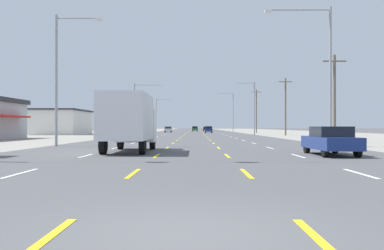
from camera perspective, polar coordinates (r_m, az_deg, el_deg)
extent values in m
plane|color=#4C4C4F|center=(71.49, 0.33, -1.39)|extent=(572.00, 572.00, 0.00)
cube|color=gray|center=(75.71, -18.76, -1.31)|extent=(28.00, 440.00, 0.01)
cube|color=gray|center=(75.60, 19.44, -1.31)|extent=(28.00, 440.00, 0.01)
cube|color=white|center=(13.68, -23.01, -6.29)|extent=(0.14, 2.60, 0.01)
cube|color=white|center=(20.75, -14.71, -4.22)|extent=(0.14, 2.60, 0.01)
cube|color=white|center=(28.05, -10.69, -3.18)|extent=(0.14, 2.60, 0.01)
cube|color=white|center=(35.43, -8.34, -2.57)|extent=(0.14, 2.60, 0.01)
cube|color=white|center=(42.85, -6.81, -2.16)|extent=(0.14, 2.60, 0.01)
cube|color=white|center=(50.29, -5.73, -1.87)|extent=(0.14, 2.60, 0.01)
cube|color=white|center=(57.75, -4.92, -1.66)|extent=(0.14, 2.60, 0.01)
cube|color=white|center=(65.22, -4.30, -1.50)|extent=(0.14, 2.60, 0.01)
cube|color=white|center=(72.70, -3.81, -1.37)|extent=(0.14, 2.60, 0.01)
cube|color=white|center=(80.18, -3.41, -1.26)|extent=(0.14, 2.60, 0.01)
cube|color=white|center=(87.66, -3.08, -1.17)|extent=(0.14, 2.60, 0.01)
cube|color=white|center=(95.14, -2.80, -1.10)|extent=(0.14, 2.60, 0.01)
cube|color=white|center=(102.63, -2.56, -1.03)|extent=(0.14, 2.60, 0.01)
cube|color=white|center=(110.12, -2.36, -0.98)|extent=(0.14, 2.60, 0.01)
cube|color=white|center=(117.61, -2.18, -0.93)|extent=(0.14, 2.60, 0.01)
cube|color=white|center=(125.10, -2.02, -0.89)|extent=(0.14, 2.60, 0.01)
cube|color=white|center=(132.60, -1.88, -0.85)|extent=(0.14, 2.60, 0.01)
cube|color=white|center=(140.09, -1.75, -0.82)|extent=(0.14, 2.60, 0.01)
cube|color=white|center=(147.59, -1.64, -0.79)|extent=(0.14, 2.60, 0.01)
cube|color=white|center=(155.08, -1.54, -0.76)|extent=(0.14, 2.60, 0.01)
cube|color=white|center=(162.58, -1.45, -0.74)|extent=(0.14, 2.60, 0.01)
cube|color=white|center=(170.07, -1.36, -0.71)|extent=(0.14, 2.60, 0.01)
cube|color=white|center=(177.57, -1.29, -0.69)|extent=(0.14, 2.60, 0.01)
cube|color=white|center=(185.06, -1.22, -0.67)|extent=(0.14, 2.60, 0.01)
cube|color=white|center=(192.56, -1.15, -0.66)|extent=(0.14, 2.60, 0.01)
cube|color=white|center=(200.06, -1.09, -0.64)|extent=(0.14, 2.60, 0.01)
cube|color=white|center=(207.55, -1.03, -0.62)|extent=(0.14, 2.60, 0.01)
cube|color=white|center=(215.05, -0.98, -0.61)|extent=(0.14, 2.60, 0.01)
cube|color=white|center=(222.55, -0.93, -0.60)|extent=(0.14, 2.60, 0.01)
cube|color=yellow|center=(5.53, -20.62, -15.40)|extent=(0.14, 2.60, 0.01)
cube|color=yellow|center=(12.71, -8.28, -6.77)|extent=(0.14, 2.60, 0.01)
cube|color=yellow|center=(20.12, -5.02, -4.35)|extent=(0.14, 2.60, 0.01)
cube|color=yellow|center=(27.58, -3.53, -3.24)|extent=(0.14, 2.60, 0.01)
cube|color=yellow|center=(35.06, -2.68, -2.59)|extent=(0.14, 2.60, 0.01)
cube|color=yellow|center=(42.55, -2.12, -2.18)|extent=(0.14, 2.60, 0.01)
cube|color=yellow|center=(50.04, -1.74, -1.88)|extent=(0.14, 2.60, 0.01)
cube|color=yellow|center=(57.53, -1.45, -1.67)|extent=(0.14, 2.60, 0.01)
cube|color=yellow|center=(65.02, -1.23, -1.50)|extent=(0.14, 2.60, 0.01)
cube|color=yellow|center=(72.52, -1.05, -1.37)|extent=(0.14, 2.60, 0.01)
cube|color=yellow|center=(80.01, -0.91, -1.26)|extent=(0.14, 2.60, 0.01)
cube|color=yellow|center=(87.51, -0.79, -1.17)|extent=(0.14, 2.60, 0.01)
cube|color=yellow|center=(95.01, -0.69, -1.10)|extent=(0.14, 2.60, 0.01)
cube|color=yellow|center=(102.51, -0.61, -1.03)|extent=(0.14, 2.60, 0.01)
cube|color=yellow|center=(110.01, -0.54, -0.98)|extent=(0.14, 2.60, 0.01)
cube|color=yellow|center=(117.50, -0.47, -0.93)|extent=(0.14, 2.60, 0.01)
cube|color=yellow|center=(125.00, -0.42, -0.89)|extent=(0.14, 2.60, 0.01)
cube|color=yellow|center=(132.50, -0.37, -0.85)|extent=(0.14, 2.60, 0.01)
cube|color=yellow|center=(140.00, -0.32, -0.82)|extent=(0.14, 2.60, 0.01)
cube|color=yellow|center=(147.50, -0.28, -0.79)|extent=(0.14, 2.60, 0.01)
cube|color=yellow|center=(155.00, -0.25, -0.76)|extent=(0.14, 2.60, 0.01)
cube|color=yellow|center=(162.50, -0.21, -0.74)|extent=(0.14, 2.60, 0.01)
cube|color=yellow|center=(170.00, -0.18, -0.71)|extent=(0.14, 2.60, 0.01)
cube|color=yellow|center=(177.50, -0.16, -0.69)|extent=(0.14, 2.60, 0.01)
cube|color=yellow|center=(184.99, -0.13, -0.67)|extent=(0.14, 2.60, 0.01)
cube|color=yellow|center=(192.49, -0.11, -0.66)|extent=(0.14, 2.60, 0.01)
cube|color=yellow|center=(199.99, -0.09, -0.64)|extent=(0.14, 2.60, 0.01)
cube|color=yellow|center=(207.49, -0.07, -0.63)|extent=(0.14, 2.60, 0.01)
cube|color=yellow|center=(214.99, -0.05, -0.61)|extent=(0.14, 2.60, 0.01)
cube|color=yellow|center=(222.49, -0.03, -0.60)|extent=(0.14, 2.60, 0.01)
cube|color=yellow|center=(5.42, 18.12, -15.71)|extent=(0.14, 2.60, 0.01)
cube|color=yellow|center=(12.66, 7.69, -6.79)|extent=(0.14, 2.60, 0.01)
cube|color=yellow|center=(20.09, 4.99, -4.36)|extent=(0.14, 2.60, 0.01)
cube|color=yellow|center=(27.56, 3.76, -3.24)|extent=(0.14, 2.60, 0.01)
cube|color=yellow|center=(35.04, 3.05, -2.59)|extent=(0.14, 2.60, 0.01)
cube|color=yellow|center=(42.53, 2.60, -2.18)|extent=(0.14, 2.60, 0.01)
cube|color=yellow|center=(50.02, 2.28, -1.88)|extent=(0.14, 2.60, 0.01)
cube|color=yellow|center=(57.52, 2.04, -1.67)|extent=(0.14, 2.60, 0.01)
cube|color=yellow|center=(65.01, 1.86, -1.50)|extent=(0.14, 2.60, 0.01)
cube|color=yellow|center=(72.51, 1.71, -1.37)|extent=(0.14, 2.60, 0.01)
cube|color=yellow|center=(80.01, 1.60, -1.26)|extent=(0.14, 2.60, 0.01)
cube|color=yellow|center=(87.51, 1.50, -1.17)|extent=(0.14, 2.60, 0.01)
cube|color=yellow|center=(95.00, 1.42, -1.10)|extent=(0.14, 2.60, 0.01)
cube|color=yellow|center=(102.50, 1.35, -1.03)|extent=(0.14, 2.60, 0.01)
cube|color=yellow|center=(110.00, 1.29, -0.98)|extent=(0.14, 2.60, 0.01)
cube|color=yellow|center=(117.50, 1.23, -0.93)|extent=(0.14, 2.60, 0.01)
cube|color=yellow|center=(125.00, 1.19, -0.89)|extent=(0.14, 2.60, 0.01)
cube|color=yellow|center=(132.50, 1.15, -0.85)|extent=(0.14, 2.60, 0.01)
cube|color=yellow|center=(140.00, 1.11, -0.82)|extent=(0.14, 2.60, 0.01)
cube|color=yellow|center=(147.49, 1.08, -0.79)|extent=(0.14, 2.60, 0.01)
cube|color=yellow|center=(154.99, 1.05, -0.76)|extent=(0.14, 2.60, 0.01)
cube|color=yellow|center=(162.49, 1.02, -0.74)|extent=(0.14, 2.60, 0.01)
cube|color=yellow|center=(169.99, 1.00, -0.71)|extent=(0.14, 2.60, 0.01)
cube|color=yellow|center=(177.49, 0.97, -0.69)|extent=(0.14, 2.60, 0.01)
cube|color=yellow|center=(184.99, 0.95, -0.67)|extent=(0.14, 2.60, 0.01)
cube|color=yellow|center=(192.49, 0.93, -0.66)|extent=(0.14, 2.60, 0.01)
cube|color=yellow|center=(199.99, 0.92, -0.64)|extent=(0.14, 2.60, 0.01)
cube|color=yellow|center=(207.49, 0.90, -0.63)|extent=(0.14, 2.60, 0.01)
cube|color=yellow|center=(214.99, 0.88, -0.61)|extent=(0.14, 2.60, 0.01)
cube|color=yellow|center=(222.49, 0.87, -0.60)|extent=(0.14, 2.60, 0.01)
cube|color=white|center=(13.55, 22.63, -6.34)|extent=(0.14, 2.60, 0.01)
cube|color=white|center=(20.67, 14.74, -4.24)|extent=(0.14, 2.60, 0.01)
cube|color=white|center=(27.98, 10.94, -3.19)|extent=(0.14, 2.60, 0.01)
cube|color=white|center=(35.38, 8.73, -2.57)|extent=(0.14, 2.60, 0.01)
cube|color=white|center=(42.81, 7.29, -2.16)|extent=(0.14, 2.60, 0.01)
cube|color=white|center=(50.26, 6.27, -1.88)|extent=(0.14, 2.60, 0.01)
cube|color=white|center=(57.72, 5.52, -1.66)|extent=(0.14, 2.60, 0.01)
cube|color=white|center=(65.19, 4.93, -1.50)|extent=(0.14, 2.60, 0.01)
cube|color=white|center=(72.67, 4.47, -1.37)|extent=(0.14, 2.60, 0.01)
cube|color=white|center=(80.15, 4.10, -1.26)|extent=(0.14, 2.60, 0.01)
cube|color=white|center=(87.64, 3.79, -1.17)|extent=(0.14, 2.60, 0.01)
cube|color=white|center=(95.13, 3.53, -1.10)|extent=(0.14, 2.60, 0.01)
cube|color=white|center=(102.61, 3.30, -1.03)|extent=(0.14, 2.60, 0.01)
cube|color=white|center=(110.11, 3.11, -0.98)|extent=(0.14, 2.60, 0.01)
cube|color=white|center=(117.60, 2.94, -0.93)|extent=(0.14, 2.60, 0.01)
cube|color=white|center=(125.09, 2.79, -0.89)|extent=(0.14, 2.60, 0.01)
cube|color=white|center=(132.58, 2.66, -0.85)|extent=(0.14, 2.60, 0.01)
cube|color=white|center=(140.08, 2.54, -0.82)|extent=(0.14, 2.60, 0.01)
cube|color=white|center=(147.57, 2.44, -0.79)|extent=(0.14, 2.60, 0.01)
cube|color=white|center=(155.07, 2.34, -0.76)|extent=(0.14, 2.60, 0.01)
cube|color=white|center=(162.56, 2.25, -0.74)|extent=(0.14, 2.60, 0.01)
cube|color=white|center=(170.06, 2.17, -0.71)|extent=(0.14, 2.60, 0.01)
cube|color=white|center=(177.56, 2.10, -0.69)|extent=(0.14, 2.60, 0.01)
cube|color=white|center=(185.05, 2.04, -0.67)|extent=(0.14, 2.60, 0.01)
cube|color=white|center=(192.55, 1.97, -0.66)|extent=(0.14, 2.60, 0.01)
cube|color=white|center=(200.05, 1.92, -0.64)|extent=(0.14, 2.60, 0.01)
cube|color=white|center=(207.55, 1.87, -0.62)|extent=(0.14, 2.60, 0.01)
cube|color=white|center=(215.04, 1.82, -0.61)|extent=(0.14, 2.60, 0.01)
cube|color=white|center=(222.54, 1.77, -0.60)|extent=(0.14, 2.60, 0.01)
cube|color=navy|center=(21.74, 18.93, -2.39)|extent=(1.80, 4.50, 0.62)
cube|color=black|center=(21.63, 19.01, -0.89)|extent=(1.62, 2.10, 0.52)
cylinder|color=black|center=(23.01, 15.88, -3.04)|extent=(0.22, 0.64, 0.64)
cylinder|color=black|center=(23.47, 19.52, -2.98)|extent=(0.22, 0.64, 0.64)
cylinder|color=black|center=(20.05, 18.24, -3.46)|extent=(0.22, 0.64, 0.64)
cylinder|color=black|center=(20.57, 22.34, -3.37)|extent=(0.22, 0.64, 0.64)
cube|color=white|center=(26.20, -7.82, -0.06)|extent=(2.40, 1.90, 2.10)
cube|color=silver|center=(22.55, -9.17, 1.11)|extent=(2.40, 5.10, 2.50)
cylinder|color=black|center=(26.34, -10.05, -2.34)|extent=(0.30, 0.96, 0.96)
cylinder|color=black|center=(26.04, -5.59, -2.37)|extent=(0.30, 0.96, 0.96)
cylinder|color=black|center=(21.54, -12.44, -2.81)|extent=(0.30, 0.96, 0.96)
cylinder|color=black|center=(21.18, -6.99, -2.86)|extent=(0.30, 0.96, 0.96)
cube|color=navy|center=(95.40, 2.35, -0.72)|extent=(1.72, 3.90, 0.66)
cube|color=black|center=(95.15, 2.35, -0.35)|extent=(1.58, 1.90, 0.58)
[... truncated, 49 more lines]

